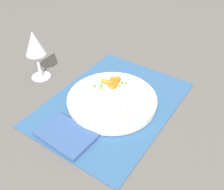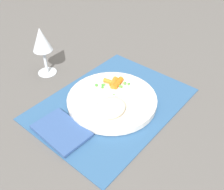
% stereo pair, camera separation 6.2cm
% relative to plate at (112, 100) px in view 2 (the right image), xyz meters
% --- Properties ---
extents(ground_plane, '(2.40, 2.40, 0.00)m').
position_rel_plate_xyz_m(ground_plane, '(0.00, 0.00, -0.02)').
color(ground_plane, '#565451').
extents(placemat, '(0.46, 0.34, 0.01)m').
position_rel_plate_xyz_m(placemat, '(0.00, 0.00, -0.01)').
color(placemat, '#2D5684').
rests_on(placemat, ground_plane).
extents(plate, '(0.27, 0.27, 0.02)m').
position_rel_plate_xyz_m(plate, '(0.00, 0.00, 0.00)').
color(plate, silver).
rests_on(plate, placemat).
extents(rice_mound, '(0.09, 0.08, 0.03)m').
position_rel_plate_xyz_m(rice_mound, '(-0.05, -0.04, 0.02)').
color(rice_mound, beige).
rests_on(rice_mound, plate).
extents(carrot_portion, '(0.06, 0.06, 0.02)m').
position_rel_plate_xyz_m(carrot_portion, '(0.05, 0.03, 0.02)').
color(carrot_portion, orange).
rests_on(carrot_portion, plate).
extents(pea_scatter, '(0.08, 0.08, 0.01)m').
position_rel_plate_xyz_m(pea_scatter, '(0.05, 0.04, 0.01)').
color(pea_scatter, '#53A534').
rests_on(pea_scatter, plate).
extents(fork, '(0.18, 0.06, 0.01)m').
position_rel_plate_xyz_m(fork, '(-0.02, 0.01, 0.01)').
color(fork, silver).
rests_on(fork, plate).
extents(wine_glass, '(0.06, 0.06, 0.17)m').
position_rel_plate_xyz_m(wine_glass, '(-0.02, 0.28, 0.10)').
color(wine_glass, silver).
rests_on(wine_glass, ground_plane).
extents(napkin, '(0.10, 0.15, 0.01)m').
position_rel_plate_xyz_m(napkin, '(-0.18, 0.03, -0.01)').
color(napkin, '#33518C').
rests_on(napkin, placemat).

